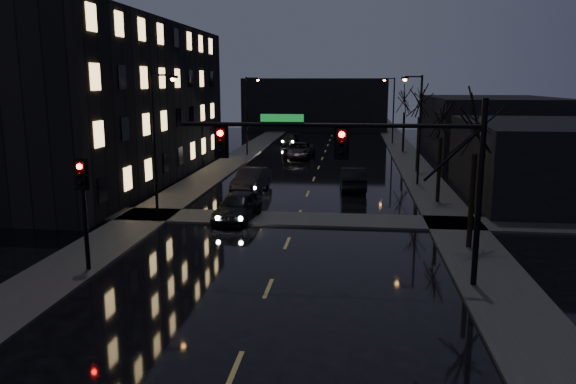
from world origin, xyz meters
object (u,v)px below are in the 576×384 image
(oncoming_car_c, at_px, (299,150))
(oncoming_car_b, at_px, (251,180))
(oncoming_car_a, at_px, (238,206))
(lead_car, at_px, (353,178))
(oncoming_car_d, at_px, (290,140))

(oncoming_car_c, bearing_deg, oncoming_car_b, -91.15)
(oncoming_car_a, bearing_deg, lead_car, 62.88)
(oncoming_car_c, bearing_deg, oncoming_car_d, 105.23)
(oncoming_car_a, xyz_separation_m, oncoming_car_b, (-0.76, 8.41, 0.01))
(oncoming_car_c, distance_m, lead_car, 17.24)
(oncoming_car_a, height_order, lead_car, lead_car)
(oncoming_car_a, distance_m, oncoming_car_c, 26.14)
(oncoming_car_a, height_order, oncoming_car_c, oncoming_car_a)
(oncoming_car_a, relative_size, oncoming_car_d, 1.05)
(oncoming_car_b, xyz_separation_m, oncoming_car_d, (-0.62, 29.27, -0.16))
(oncoming_car_a, bearing_deg, oncoming_car_b, 100.87)
(oncoming_car_c, bearing_deg, oncoming_car_a, -87.78)
(oncoming_car_d, xyz_separation_m, lead_car, (7.67, -27.93, 0.16))
(lead_car, bearing_deg, oncoming_car_c, -74.96)
(oncoming_car_c, xyz_separation_m, lead_car, (5.41, -16.37, 0.03))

